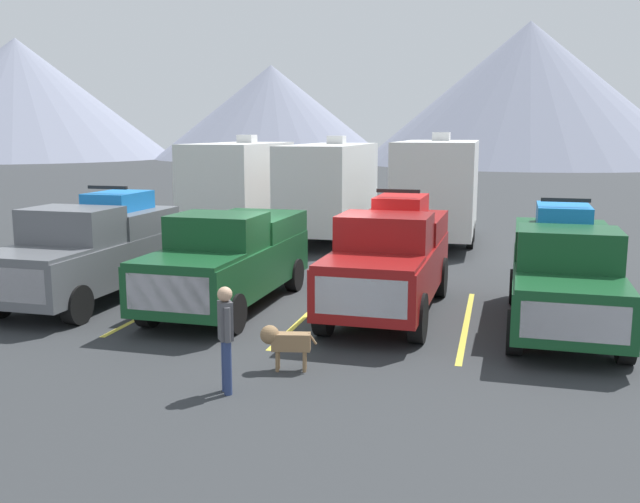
{
  "coord_description": "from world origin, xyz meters",
  "views": [
    {
      "loc": [
        3.95,
        -14.56,
        3.93
      ],
      "look_at": [
        0.0,
        0.79,
        1.2
      ],
      "focal_mm": 39.46,
      "sensor_mm": 36.0,
      "label": 1
    }
  ],
  "objects_px": {
    "pickup_truck_d": "(564,271)",
    "person_c": "(226,332)",
    "camper_trailer_a": "(240,183)",
    "camper_trailer_c": "(438,186)",
    "pickup_truck_b": "(230,257)",
    "camper_trailer_b": "(330,185)",
    "pickup_truck_c": "(391,257)",
    "dog": "(283,340)",
    "pickup_truck_a": "(91,249)"
  },
  "relations": [
    {
      "from": "camper_trailer_b",
      "to": "pickup_truck_a",
      "type": "bearing_deg",
      "value": -107.46
    },
    {
      "from": "camper_trailer_a",
      "to": "camper_trailer_b",
      "type": "height_order",
      "value": "camper_trailer_a"
    },
    {
      "from": "pickup_truck_a",
      "to": "dog",
      "type": "bearing_deg",
      "value": -32.35
    },
    {
      "from": "pickup_truck_a",
      "to": "dog",
      "type": "height_order",
      "value": "pickup_truck_a"
    },
    {
      "from": "pickup_truck_b",
      "to": "camper_trailer_c",
      "type": "relative_size",
      "value": 0.75
    },
    {
      "from": "pickup_truck_c",
      "to": "camper_trailer_c",
      "type": "distance_m",
      "value": 9.78
    },
    {
      "from": "camper_trailer_c",
      "to": "camper_trailer_a",
      "type": "bearing_deg",
      "value": 179.32
    },
    {
      "from": "pickup_truck_c",
      "to": "pickup_truck_b",
      "type": "bearing_deg",
      "value": -174.35
    },
    {
      "from": "pickup_truck_b",
      "to": "person_c",
      "type": "relative_size",
      "value": 3.51
    },
    {
      "from": "pickup_truck_d",
      "to": "dog",
      "type": "height_order",
      "value": "pickup_truck_d"
    },
    {
      "from": "pickup_truck_c",
      "to": "camper_trailer_a",
      "type": "distance_m",
      "value": 12.22
    },
    {
      "from": "camper_trailer_a",
      "to": "pickup_truck_c",
      "type": "bearing_deg",
      "value": -53.7
    },
    {
      "from": "camper_trailer_b",
      "to": "pickup_truck_c",
      "type": "bearing_deg",
      "value": -69.19
    },
    {
      "from": "pickup_truck_c",
      "to": "person_c",
      "type": "relative_size",
      "value": 3.46
    },
    {
      "from": "camper_trailer_c",
      "to": "person_c",
      "type": "relative_size",
      "value": 4.66
    },
    {
      "from": "pickup_truck_a",
      "to": "camper_trailer_a",
      "type": "xyz_separation_m",
      "value": [
        -0.25,
        10.39,
        0.79
      ]
    },
    {
      "from": "pickup_truck_c",
      "to": "camper_trailer_c",
      "type": "bearing_deg",
      "value": 89.16
    },
    {
      "from": "pickup_truck_a",
      "to": "pickup_truck_c",
      "type": "distance_m",
      "value": 7.0
    },
    {
      "from": "pickup_truck_b",
      "to": "camper_trailer_a",
      "type": "xyz_separation_m",
      "value": [
        -3.64,
        10.19,
        0.87
      ]
    },
    {
      "from": "pickup_truck_b",
      "to": "dog",
      "type": "relative_size",
      "value": 6.21
    },
    {
      "from": "pickup_truck_d",
      "to": "camper_trailer_b",
      "type": "height_order",
      "value": "camper_trailer_b"
    },
    {
      "from": "pickup_truck_c",
      "to": "dog",
      "type": "relative_size",
      "value": 6.12
    },
    {
      "from": "camper_trailer_a",
      "to": "camper_trailer_c",
      "type": "bearing_deg",
      "value": -0.68
    },
    {
      "from": "pickup_truck_d",
      "to": "camper_trailer_b",
      "type": "bearing_deg",
      "value": 125.89
    },
    {
      "from": "camper_trailer_a",
      "to": "dog",
      "type": "distance_m",
      "value": 15.43
    },
    {
      "from": "pickup_truck_b",
      "to": "pickup_truck_d",
      "type": "height_order",
      "value": "pickup_truck_d"
    },
    {
      "from": "camper_trailer_c",
      "to": "pickup_truck_d",
      "type": "bearing_deg",
      "value": -71.14
    },
    {
      "from": "pickup_truck_d",
      "to": "camper_trailer_a",
      "type": "bearing_deg",
      "value": 136.85
    },
    {
      "from": "pickup_truck_a",
      "to": "pickup_truck_c",
      "type": "bearing_deg",
      "value": 4.6
    },
    {
      "from": "camper_trailer_a",
      "to": "person_c",
      "type": "xyz_separation_m",
      "value": [
        5.58,
        -15.28,
        -1.04
      ]
    },
    {
      "from": "pickup_truck_b",
      "to": "camper_trailer_b",
      "type": "height_order",
      "value": "camper_trailer_b"
    },
    {
      "from": "pickup_truck_c",
      "to": "camper_trailer_a",
      "type": "height_order",
      "value": "camper_trailer_a"
    },
    {
      "from": "pickup_truck_a",
      "to": "dog",
      "type": "xyz_separation_m",
      "value": [
        5.85,
        -3.71,
        -0.68
      ]
    },
    {
      "from": "pickup_truck_b",
      "to": "pickup_truck_c",
      "type": "xyz_separation_m",
      "value": [
        3.58,
        0.35,
        0.11
      ]
    },
    {
      "from": "camper_trailer_a",
      "to": "pickup_truck_a",
      "type": "bearing_deg",
      "value": -88.65
    },
    {
      "from": "camper_trailer_b",
      "to": "camper_trailer_c",
      "type": "bearing_deg",
      "value": -0.67
    },
    {
      "from": "person_c",
      "to": "pickup_truck_c",
      "type": "bearing_deg",
      "value": 73.2
    },
    {
      "from": "pickup_truck_c",
      "to": "pickup_truck_d",
      "type": "bearing_deg",
      "value": -4.52
    },
    {
      "from": "camper_trailer_b",
      "to": "dog",
      "type": "distance_m",
      "value": 14.37
    },
    {
      "from": "pickup_truck_d",
      "to": "dog",
      "type": "xyz_separation_m",
      "value": [
        -4.7,
        -3.99,
        -0.63
      ]
    },
    {
      "from": "pickup_truck_c",
      "to": "dog",
      "type": "bearing_deg",
      "value": -104.8
    },
    {
      "from": "camper_trailer_a",
      "to": "person_c",
      "type": "relative_size",
      "value": 4.38
    },
    {
      "from": "pickup_truck_d",
      "to": "camper_trailer_c",
      "type": "xyz_separation_m",
      "value": [
        -3.43,
        10.03,
        0.89
      ]
    },
    {
      "from": "camper_trailer_b",
      "to": "pickup_truck_d",
      "type": "bearing_deg",
      "value": -54.11
    },
    {
      "from": "dog",
      "to": "person_c",
      "type": "bearing_deg",
      "value": -113.67
    },
    {
      "from": "pickup_truck_c",
      "to": "camper_trailer_b",
      "type": "xyz_separation_m",
      "value": [
        -3.72,
        9.79,
        0.75
      ]
    },
    {
      "from": "pickup_truck_d",
      "to": "person_c",
      "type": "xyz_separation_m",
      "value": [
        -5.21,
        -5.17,
        -0.2
      ]
    },
    {
      "from": "pickup_truck_a",
      "to": "pickup_truck_d",
      "type": "distance_m",
      "value": 10.55
    },
    {
      "from": "camper_trailer_b",
      "to": "person_c",
      "type": "height_order",
      "value": "camper_trailer_b"
    },
    {
      "from": "pickup_truck_c",
      "to": "pickup_truck_d",
      "type": "distance_m",
      "value": 3.58
    }
  ]
}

